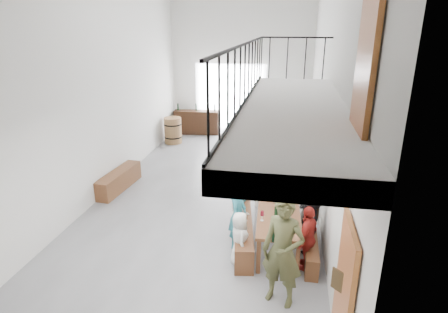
% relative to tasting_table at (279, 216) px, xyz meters
% --- Properties ---
extents(floor, '(12.00, 12.00, 0.00)m').
position_rel_tasting_table_xyz_m(floor, '(-1.85, 2.19, -0.71)').
color(floor, slate).
rests_on(floor, ground).
extents(room_walls, '(12.00, 12.00, 12.00)m').
position_rel_tasting_table_xyz_m(room_walls, '(-1.85, 2.19, 2.85)').
color(room_walls, silver).
rests_on(room_walls, ground).
extents(gateway_portal, '(2.80, 0.08, 2.80)m').
position_rel_tasting_table_xyz_m(gateway_portal, '(-2.25, 8.13, 0.69)').
color(gateway_portal, white).
rests_on(gateway_portal, ground).
extents(right_wall_decor, '(0.07, 8.28, 5.07)m').
position_rel_tasting_table_xyz_m(right_wall_decor, '(0.85, 0.33, 1.04)').
color(right_wall_decor, '#AE5C2F').
rests_on(right_wall_decor, ground).
extents(balcony, '(1.52, 5.62, 4.00)m').
position_rel_tasting_table_xyz_m(balcony, '(0.13, -0.93, 2.26)').
color(balcony, white).
rests_on(balcony, ground).
extents(tasting_table, '(0.91, 2.03, 0.79)m').
position_rel_tasting_table_xyz_m(tasting_table, '(0.00, 0.00, 0.00)').
color(tasting_table, brown).
rests_on(tasting_table, ground).
extents(bench_inner, '(0.66, 2.22, 0.50)m').
position_rel_tasting_table_xyz_m(bench_inner, '(-0.70, 0.06, -0.45)').
color(bench_inner, brown).
rests_on(bench_inner, ground).
extents(bench_wall, '(0.24, 1.81, 0.42)m').
position_rel_tasting_table_xyz_m(bench_wall, '(0.64, -0.09, -0.50)').
color(bench_wall, brown).
rests_on(bench_wall, ground).
extents(tableware, '(0.43, 1.47, 0.35)m').
position_rel_tasting_table_xyz_m(tableware, '(-0.07, 0.18, 0.22)').
color(tableware, black).
rests_on(tableware, tasting_table).
extents(side_bench, '(0.55, 1.84, 0.51)m').
position_rel_tasting_table_xyz_m(side_bench, '(-4.35, 2.13, -0.45)').
color(side_bench, brown).
rests_on(side_bench, ground).
extents(oak_barrel, '(0.66, 0.66, 0.97)m').
position_rel_tasting_table_xyz_m(oak_barrel, '(-4.16, 6.44, -0.22)').
color(oak_barrel, brown).
rests_on(oak_barrel, ground).
extents(serving_counter, '(1.84, 0.66, 0.95)m').
position_rel_tasting_table_xyz_m(serving_counter, '(-3.60, 7.84, -0.23)').
color(serving_counter, '#35190D').
rests_on(serving_counter, ground).
extents(counter_bottles, '(1.55, 0.20, 0.28)m').
position_rel_tasting_table_xyz_m(counter_bottles, '(-3.60, 7.87, 0.38)').
color(counter_bottles, black).
rests_on(counter_bottles, serving_counter).
extents(guest_left_a, '(0.49, 0.60, 1.06)m').
position_rel_tasting_table_xyz_m(guest_left_a, '(-0.68, -0.66, -0.18)').
color(guest_left_a, white).
rests_on(guest_left_a, ground).
extents(guest_left_b, '(0.41, 0.55, 1.38)m').
position_rel_tasting_table_xyz_m(guest_left_b, '(-0.80, -0.06, -0.02)').
color(guest_left_b, teal).
rests_on(guest_left_b, ground).
extents(guest_left_c, '(0.56, 0.62, 1.04)m').
position_rel_tasting_table_xyz_m(guest_left_c, '(-0.81, 0.38, -0.19)').
color(guest_left_c, white).
rests_on(guest_left_c, ground).
extents(guest_left_d, '(0.62, 0.83, 1.13)m').
position_rel_tasting_table_xyz_m(guest_left_d, '(-0.79, 0.95, -0.14)').
color(guest_left_d, teal).
rests_on(guest_left_d, ground).
extents(guest_right_a, '(0.57, 0.79, 1.25)m').
position_rel_tasting_table_xyz_m(guest_right_a, '(0.54, -0.56, -0.08)').
color(guest_right_a, '#A1211B').
rests_on(guest_right_a, ground).
extents(guest_right_b, '(0.39, 1.16, 1.25)m').
position_rel_tasting_table_xyz_m(guest_right_b, '(0.59, 0.08, -0.08)').
color(guest_right_b, black).
rests_on(guest_right_b, ground).
extents(guest_right_c, '(0.52, 0.68, 1.24)m').
position_rel_tasting_table_xyz_m(guest_right_c, '(0.60, 0.78, -0.09)').
color(guest_right_c, white).
rests_on(guest_right_c, ground).
extents(host_standing, '(0.78, 0.64, 1.85)m').
position_rel_tasting_table_xyz_m(host_standing, '(0.11, -1.53, 0.22)').
color(host_standing, '#494C2A').
rests_on(host_standing, ground).
extents(potted_plant, '(0.47, 0.42, 0.48)m').
position_rel_tasting_table_xyz_m(potted_plant, '(0.60, 2.88, -0.47)').
color(potted_plant, '#1D471B').
rests_on(potted_plant, ground).
extents(bicycle_near, '(1.88, 0.77, 0.97)m').
position_rel_tasting_table_xyz_m(bicycle_near, '(-0.73, 7.53, -0.22)').
color(bicycle_near, black).
rests_on(bicycle_near, ground).
extents(bicycle_far, '(1.53, 0.61, 0.89)m').
position_rel_tasting_table_xyz_m(bicycle_far, '(-0.25, 7.18, -0.26)').
color(bicycle_far, black).
rests_on(bicycle_far, ground).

